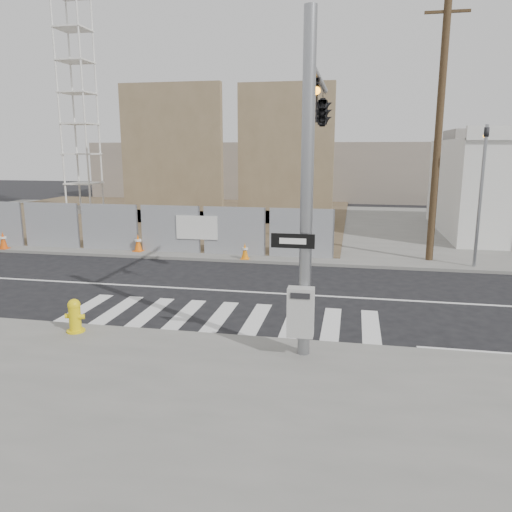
% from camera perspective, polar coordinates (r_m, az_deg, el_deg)
% --- Properties ---
extents(ground, '(100.00, 100.00, 0.00)m').
position_cam_1_polar(ground, '(15.97, -1.81, -4.08)').
color(ground, black).
rests_on(ground, ground).
extents(sidewalk_far, '(50.00, 20.00, 0.12)m').
position_cam_1_polar(sidewalk_far, '(29.48, 4.26, 3.53)').
color(sidewalk_far, slate).
rests_on(sidewalk_far, ground).
extents(signal_pole, '(0.96, 5.87, 7.00)m').
position_cam_1_polar(signal_pole, '(12.94, 7.09, 13.46)').
color(signal_pole, gray).
rests_on(signal_pole, sidewalk_near).
extents(far_signal_pole, '(0.16, 0.20, 5.60)m').
position_cam_1_polar(far_signal_pole, '(20.10, 24.45, 8.28)').
color(far_signal_pole, gray).
rests_on(far_signal_pole, sidewalk_far).
extents(chain_link_fence, '(24.60, 0.04, 2.00)m').
position_cam_1_polar(chain_link_fence, '(24.28, -22.71, 3.29)').
color(chain_link_fence, gray).
rests_on(chain_link_fence, sidewalk_far).
extents(concrete_wall_left, '(6.00, 1.30, 8.00)m').
position_cam_1_polar(concrete_wall_left, '(29.93, -9.49, 9.91)').
color(concrete_wall_left, brown).
rests_on(concrete_wall_left, sidewalk_far).
extents(concrete_wall_right, '(5.50, 1.30, 8.00)m').
position_cam_1_polar(concrete_wall_right, '(29.31, 3.40, 10.01)').
color(concrete_wall_right, brown).
rests_on(concrete_wall_right, sidewalk_far).
extents(crane_tower, '(2.60, 2.60, 18.15)m').
position_cam_1_polar(crane_tower, '(37.16, -19.84, 18.52)').
color(crane_tower, slate).
rests_on(crane_tower, sidewalk_far).
extents(utility_pole_right, '(1.60, 0.28, 10.00)m').
position_cam_1_polar(utility_pole_right, '(20.69, 20.16, 13.48)').
color(utility_pole_right, '#463620').
rests_on(utility_pole_right, sidewalk_far).
extents(fire_hydrant, '(0.57, 0.57, 0.82)m').
position_cam_1_polar(fire_hydrant, '(12.87, -20.01, -6.42)').
color(fire_hydrant, yellow).
rests_on(fire_hydrant, sidewalk_near).
extents(traffic_cone_b, '(0.43, 0.43, 0.77)m').
position_cam_1_polar(traffic_cone_b, '(24.77, -26.93, 1.61)').
color(traffic_cone_b, '#D94D0B').
rests_on(traffic_cone_b, sidewalk_far).
extents(traffic_cone_c, '(0.45, 0.45, 0.75)m').
position_cam_1_polar(traffic_cone_c, '(22.14, -13.33, 1.47)').
color(traffic_cone_c, orange).
rests_on(traffic_cone_c, sidewalk_far).
extents(traffic_cone_d, '(0.36, 0.36, 0.65)m').
position_cam_1_polar(traffic_cone_d, '(20.03, -1.27, 0.56)').
color(traffic_cone_d, orange).
rests_on(traffic_cone_d, sidewalk_far).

